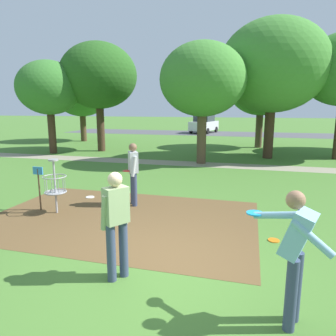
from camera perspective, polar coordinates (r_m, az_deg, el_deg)
The scene contains 18 objects.
ground_plane at distance 5.48m, azimuth -1.70°, elevation -17.69°, with size 160.00×160.00×0.00m, color #47752D.
dirt_tee_pad at distance 7.64m, azimuth -8.61°, elevation -9.19°, with size 6.39×4.25×0.01m, color brown.
disc_golf_basket at distance 8.26m, azimuth -20.52°, elevation -2.77°, with size 0.98×0.58×1.39m.
player_foreground_watching at distance 4.05m, azimuth 22.53°, elevation -13.92°, with size 0.95×0.80×1.71m.
player_throwing at distance 4.80m, azimuth -9.57°, elevation -9.44°, with size 0.45×0.48×1.71m.
player_waiting_left at distance 8.37m, azimuth -6.46°, elevation -0.46°, with size 0.45×0.49×1.71m.
frisbee_by_tee at distance 9.51m, azimuth -14.24°, elevation -5.26°, with size 0.25×0.25×0.02m, color white.
frisbee_mid_grass at distance 10.07m, azimuth -10.96°, elevation -4.21°, with size 0.22×0.22×0.02m, color green.
frisbee_far_right at distance 6.72m, azimuth 19.01°, elevation -12.55°, with size 0.22×0.22×0.02m, color orange.
tree_near_right at distance 25.39m, azimuth -15.75°, elevation 13.36°, with size 4.38×4.38×5.67m.
tree_mid_left at distance 19.38m, azimuth -12.76°, elevation 16.29°, with size 4.53×4.53×6.41m.
tree_mid_center at distance 14.72m, azimuth 6.46°, elevation 15.93°, with size 3.97×3.97×5.59m.
tree_far_left at distance 19.18m, azimuth -21.22°, elevation 13.64°, with size 3.56×3.56×5.25m.
tree_far_center at distance 17.12m, azimuth 18.91°, elevation 17.39°, with size 5.44×5.44×7.00m.
tree_far_right at distance 21.44m, azimuth 16.93°, elevation 14.08°, with size 4.23×4.23×5.72m.
parking_lot_strip at distance 32.09m, azimuth 12.57°, elevation 6.20°, with size 36.00×6.00×0.01m, color #4C4C51.
parked_car_leftmost at distance 32.83m, azimuth 6.69°, elevation 8.10°, with size 2.68×4.49×1.84m.
gravel_path at distance 14.50m, azimuth 9.26°, elevation 0.53°, with size 40.00×1.29×0.00m, color gray.
Camera 1 is at (1.39, -4.59, 2.65)m, focal length 32.87 mm.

